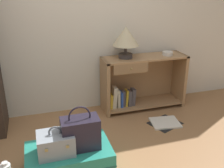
{
  "coord_description": "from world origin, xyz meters",
  "views": [
    {
      "loc": [
        -0.42,
        -1.61,
        1.57
      ],
      "look_at": [
        0.34,
        0.83,
        0.55
      ],
      "focal_mm": 41.81,
      "sensor_mm": 36.0,
      "label": 1
    }
  ],
  "objects_px": {
    "table_lamp": "(126,37)",
    "suitcase_large": "(69,159)",
    "bowl": "(168,53)",
    "handbag": "(80,133)",
    "train_case": "(56,143)",
    "open_book_on_floor": "(165,123)",
    "bookshelf": "(139,82)"
  },
  "relations": [
    {
      "from": "train_case",
      "to": "open_book_on_floor",
      "type": "bearing_deg",
      "value": 20.9
    },
    {
      "from": "table_lamp",
      "to": "bowl",
      "type": "distance_m",
      "value": 0.59
    },
    {
      "from": "table_lamp",
      "to": "train_case",
      "type": "xyz_separation_m",
      "value": [
        -0.97,
        -1.0,
        -0.63
      ]
    },
    {
      "from": "open_book_on_floor",
      "to": "bowl",
      "type": "bearing_deg",
      "value": 64.48
    },
    {
      "from": "bookshelf",
      "to": "train_case",
      "type": "bearing_deg",
      "value": -139.45
    },
    {
      "from": "table_lamp",
      "to": "bowl",
      "type": "bearing_deg",
      "value": -4.73
    },
    {
      "from": "handbag",
      "to": "train_case",
      "type": "bearing_deg",
      "value": -175.76
    },
    {
      "from": "handbag",
      "to": "open_book_on_floor",
      "type": "xyz_separation_m",
      "value": [
        1.08,
        0.48,
        -0.35
      ]
    },
    {
      "from": "train_case",
      "to": "handbag",
      "type": "distance_m",
      "value": 0.22
    },
    {
      "from": "table_lamp",
      "to": "suitcase_large",
      "type": "height_order",
      "value": "table_lamp"
    },
    {
      "from": "table_lamp",
      "to": "train_case",
      "type": "bearing_deg",
      "value": -134.08
    },
    {
      "from": "bowl",
      "to": "train_case",
      "type": "distance_m",
      "value": 1.84
    },
    {
      "from": "table_lamp",
      "to": "handbag",
      "type": "relative_size",
      "value": 0.96
    },
    {
      "from": "bookshelf",
      "to": "open_book_on_floor",
      "type": "xyz_separation_m",
      "value": [
        0.13,
        -0.51,
        -0.33
      ]
    },
    {
      "from": "suitcase_large",
      "to": "handbag",
      "type": "xyz_separation_m",
      "value": [
        0.11,
        -0.02,
        0.25
      ]
    },
    {
      "from": "bookshelf",
      "to": "train_case",
      "type": "relative_size",
      "value": 3.59
    },
    {
      "from": "table_lamp",
      "to": "handbag",
      "type": "distance_m",
      "value": 1.37
    },
    {
      "from": "table_lamp",
      "to": "suitcase_large",
      "type": "relative_size",
      "value": 0.52
    },
    {
      "from": "handbag",
      "to": "open_book_on_floor",
      "type": "bearing_deg",
      "value": 23.85
    },
    {
      "from": "handbag",
      "to": "bookshelf",
      "type": "bearing_deg",
      "value": 45.82
    },
    {
      "from": "table_lamp",
      "to": "bookshelf",
      "type": "bearing_deg",
      "value": -0.37
    },
    {
      "from": "suitcase_large",
      "to": "train_case",
      "type": "height_order",
      "value": "train_case"
    },
    {
      "from": "open_book_on_floor",
      "to": "table_lamp",
      "type": "bearing_deg",
      "value": 122.69
    },
    {
      "from": "bowl",
      "to": "suitcase_large",
      "type": "xyz_separation_m",
      "value": [
        -1.41,
        -0.92,
        -0.6
      ]
    },
    {
      "from": "table_lamp",
      "to": "handbag",
      "type": "xyz_separation_m",
      "value": [
        -0.76,
        -0.99,
        -0.58
      ]
    },
    {
      "from": "table_lamp",
      "to": "handbag",
      "type": "bearing_deg",
      "value": -127.55
    },
    {
      "from": "table_lamp",
      "to": "bowl",
      "type": "xyz_separation_m",
      "value": [
        0.55,
        -0.05,
        -0.23
      ]
    },
    {
      "from": "bowl",
      "to": "handbag",
      "type": "distance_m",
      "value": 1.65
    },
    {
      "from": "suitcase_large",
      "to": "open_book_on_floor",
      "type": "relative_size",
      "value": 1.74
    },
    {
      "from": "table_lamp",
      "to": "train_case",
      "type": "height_order",
      "value": "table_lamp"
    },
    {
      "from": "bookshelf",
      "to": "table_lamp",
      "type": "height_order",
      "value": "table_lamp"
    },
    {
      "from": "bowl",
      "to": "open_book_on_floor",
      "type": "bearing_deg",
      "value": -115.52
    }
  ]
}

